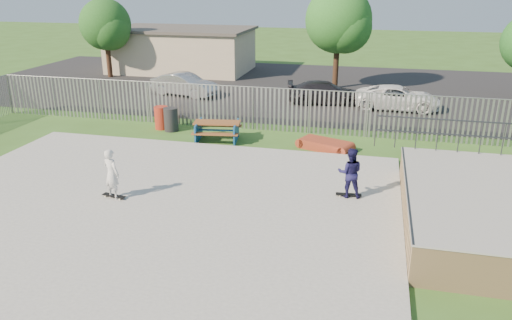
% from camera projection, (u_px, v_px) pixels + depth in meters
% --- Properties ---
extents(ground, '(120.00, 120.00, 0.00)m').
position_uv_depth(ground, '(151.00, 208.00, 15.33)').
color(ground, '#365D20').
rests_on(ground, ground).
extents(concrete_slab, '(15.00, 12.00, 0.15)m').
position_uv_depth(concrete_slab, '(151.00, 206.00, 15.31)').
color(concrete_slab, '#969691').
rests_on(concrete_slab, ground).
extents(quarter_pipe, '(5.50, 7.05, 2.19)m').
position_uv_depth(quarter_pipe, '(478.00, 208.00, 14.00)').
color(quarter_pipe, tan).
rests_on(quarter_pipe, ground).
extents(fence, '(26.04, 16.02, 2.00)m').
position_uv_depth(fence, '(225.00, 136.00, 18.96)').
color(fence, gray).
rests_on(fence, ground).
extents(picnic_table, '(2.20, 1.91, 0.84)m').
position_uv_depth(picnic_table, '(217.00, 131.00, 21.59)').
color(picnic_table, brown).
rests_on(picnic_table, ground).
extents(funbox, '(2.15, 1.61, 0.39)m').
position_uv_depth(funbox, '(325.00, 145.00, 20.50)').
color(funbox, maroon).
rests_on(funbox, ground).
extents(trash_bin_red, '(0.64, 0.64, 1.06)m').
position_uv_depth(trash_bin_red, '(161.00, 118.00, 23.25)').
color(trash_bin_red, '#9E2818').
rests_on(trash_bin_red, ground).
extents(trash_bin_grey, '(0.65, 0.65, 1.08)m').
position_uv_depth(trash_bin_grey, '(171.00, 119.00, 22.92)').
color(trash_bin_grey, black).
rests_on(trash_bin_grey, ground).
extents(parking_lot, '(40.00, 18.00, 0.02)m').
position_uv_depth(parking_lot, '(275.00, 86.00, 32.68)').
color(parking_lot, black).
rests_on(parking_lot, ground).
extents(car_silver, '(4.27, 2.32, 1.34)m').
position_uv_depth(car_silver, '(184.00, 84.00, 29.77)').
color(car_silver, '#B9B9BE').
rests_on(car_silver, parking_lot).
extents(car_dark, '(4.48, 2.47, 1.23)m').
position_uv_depth(car_dark, '(325.00, 93.00, 27.89)').
color(car_dark, black).
rests_on(car_dark, parking_lot).
extents(car_white, '(4.54, 2.16, 1.25)m').
position_uv_depth(car_white, '(398.00, 98.00, 26.65)').
color(car_white, white).
rests_on(car_white, parking_lot).
extents(building, '(10.40, 6.40, 3.20)m').
position_uv_depth(building, '(182.00, 50.00, 37.56)').
color(building, '#C3B296').
rests_on(building, ground).
extents(tree_left, '(3.51, 3.51, 5.42)m').
position_uv_depth(tree_left, '(105.00, 25.00, 34.44)').
color(tree_left, '#3F2619').
rests_on(tree_left, ground).
extents(tree_mid, '(4.09, 4.09, 6.31)m').
position_uv_depth(tree_mid, '(338.00, 20.00, 30.65)').
color(tree_mid, '#392417').
rests_on(tree_mid, ground).
extents(skateboard_a, '(0.81, 0.27, 0.08)m').
position_uv_depth(skateboard_a, '(349.00, 195.00, 15.76)').
color(skateboard_a, black).
rests_on(skateboard_a, concrete_slab).
extents(skateboard_b, '(0.82, 0.34, 0.08)m').
position_uv_depth(skateboard_b, '(114.00, 196.00, 15.67)').
color(skateboard_b, black).
rests_on(skateboard_b, concrete_slab).
extents(skater_navy, '(0.83, 0.67, 1.60)m').
position_uv_depth(skater_navy, '(350.00, 173.00, 15.50)').
color(skater_navy, '#161440').
rests_on(skater_navy, concrete_slab).
extents(skater_white, '(0.68, 0.56, 1.60)m').
position_uv_depth(skater_white, '(112.00, 174.00, 15.41)').
color(skater_white, silver).
rests_on(skater_white, concrete_slab).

